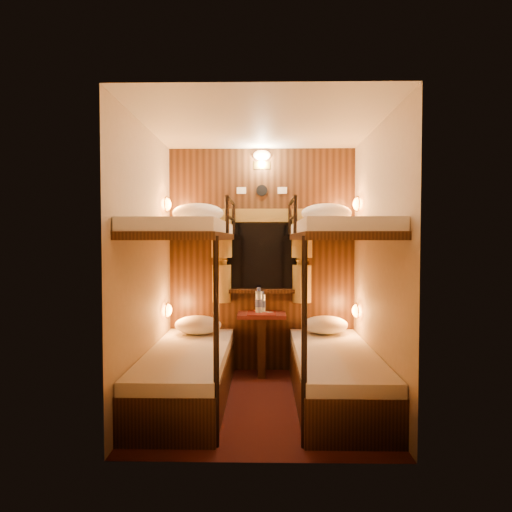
{
  "coord_description": "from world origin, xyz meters",
  "views": [
    {
      "loc": [
        0.03,
        -3.91,
        1.43
      ],
      "look_at": [
        -0.05,
        0.15,
        1.28
      ],
      "focal_mm": 32.0,
      "sensor_mm": 36.0,
      "label": 1
    }
  ],
  "objects_px": {
    "bottle_left": "(259,302)",
    "bunk_right": "(335,338)",
    "table": "(262,335)",
    "bottle_right": "(263,303)",
    "bunk_left": "(188,338)"
  },
  "relations": [
    {
      "from": "bunk_left",
      "to": "bottle_right",
      "type": "relative_size",
      "value": 8.45
    },
    {
      "from": "bottle_left",
      "to": "table",
      "type": "bearing_deg",
      "value": -39.8
    },
    {
      "from": "bunk_right",
      "to": "bottle_right",
      "type": "bearing_deg",
      "value": 126.97
    },
    {
      "from": "bunk_left",
      "to": "bottle_left",
      "type": "xyz_separation_m",
      "value": [
        0.62,
        0.81,
        0.21
      ]
    },
    {
      "from": "bunk_left",
      "to": "bottle_left",
      "type": "bearing_deg",
      "value": 52.59
    },
    {
      "from": "bunk_left",
      "to": "bunk_right",
      "type": "height_order",
      "value": "same"
    },
    {
      "from": "bottle_right",
      "to": "bunk_right",
      "type": "bearing_deg",
      "value": -53.03
    },
    {
      "from": "bottle_left",
      "to": "bunk_right",
      "type": "bearing_deg",
      "value": -49.93
    },
    {
      "from": "bunk_right",
      "to": "bottle_left",
      "type": "bearing_deg",
      "value": 130.07
    },
    {
      "from": "table",
      "to": "bottle_right",
      "type": "distance_m",
      "value": 0.34
    },
    {
      "from": "bunk_left",
      "to": "table",
      "type": "xyz_separation_m",
      "value": [
        0.65,
        0.78,
        -0.14
      ]
    },
    {
      "from": "table",
      "to": "bunk_right",
      "type": "bearing_deg",
      "value": -50.33
    },
    {
      "from": "bunk_left",
      "to": "bottle_right",
      "type": "distance_m",
      "value": 1.09
    },
    {
      "from": "bottle_left",
      "to": "bottle_right",
      "type": "distance_m",
      "value": 0.06
    },
    {
      "from": "bottle_left",
      "to": "bottle_right",
      "type": "bearing_deg",
      "value": 47.02
    }
  ]
}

